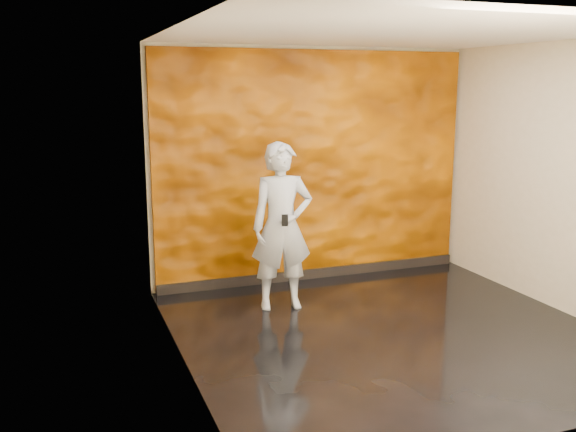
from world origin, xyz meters
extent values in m
cube|color=black|center=(0.00, 0.00, -0.01)|extent=(4.00, 4.00, 0.01)
cube|color=#C3B693|center=(0.00, 2.00, 1.40)|extent=(4.00, 0.02, 2.80)
cube|color=#C3B693|center=(0.00, -2.00, 1.40)|extent=(4.00, 0.02, 2.80)
cube|color=#C3B693|center=(-2.00, 0.00, 1.40)|extent=(0.02, 4.00, 2.80)
cube|color=#C3B693|center=(2.00, 0.00, 1.40)|extent=(0.02, 4.00, 2.80)
cube|color=white|center=(0.00, 0.00, 2.80)|extent=(4.00, 4.00, 0.01)
cube|color=#DC6F00|center=(0.00, 1.96, 1.38)|extent=(3.90, 0.06, 2.75)
cube|color=black|center=(0.00, 1.92, 0.06)|extent=(3.90, 0.04, 0.12)
imported|color=#91979F|center=(-0.74, 1.07, 0.89)|extent=(0.71, 0.52, 1.78)
cube|color=black|center=(-0.79, 0.82, 1.01)|extent=(0.07, 0.03, 0.12)
camera|label=1|loc=(-2.96, -5.13, 2.35)|focal=40.00mm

